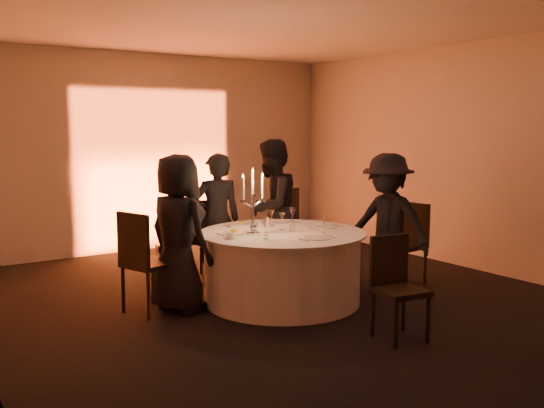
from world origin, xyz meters
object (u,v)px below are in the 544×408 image
chair_front (396,281)px  chair_right (408,238)px  coffee_cup (231,236)px  candelabra (253,211)px  chair_left (143,256)px  guest_back_right (271,208)px  chair_back_right (283,222)px  banquet_table (282,267)px  guest_left (178,233)px  guest_right (387,224)px  guest_back_left (217,220)px  chair_back_left (190,235)px

chair_front → chair_right: bearing=48.8°
chair_right → coffee_cup: 2.42m
coffee_cup → candelabra: candelabra is taller
chair_left → guest_back_right: (1.95, 0.61, 0.28)m
chair_back_right → guest_back_right: (-0.45, -0.40, 0.27)m
chair_back_right → chair_right: 1.77m
banquet_table → coffee_cup: 0.80m
chair_front → guest_left: size_ratio=0.57×
chair_back_right → coffee_cup: chair_back_right is taller
chair_left → guest_left: 0.42m
guest_right → guest_back_left: bearing=-151.1°
chair_back_left → chair_front: 2.96m
guest_back_right → candelabra: bearing=21.2°
chair_right → guest_right: (-0.53, -0.19, 0.25)m
chair_back_left → chair_front: size_ratio=1.09×
candelabra → chair_front: bearing=-69.1°
banquet_table → chair_front: 1.50m
guest_back_left → coffee_cup: size_ratio=14.40×
chair_back_left → guest_right: 2.41m
chair_back_left → chair_back_right: chair_back_right is taller
chair_front → guest_back_right: bearing=90.9°
guest_left → chair_left: bearing=59.3°
chair_right → candelabra: candelabra is taller
chair_front → guest_back_left: (-0.47, 2.50, 0.28)m
chair_left → guest_back_left: 1.33m
banquet_table → guest_back_right: 1.25m
chair_right → guest_right: size_ratio=0.61×
chair_right → guest_back_right: (-1.19, 1.21, 0.32)m
chair_left → coffee_cup: size_ratio=9.52×
chair_back_right → chair_right: chair_back_right is taller
chair_right → guest_back_left: (-1.97, 1.20, 0.24)m
chair_back_left → guest_back_right: 1.06m
chair_left → coffee_cup: chair_left is taller
chair_right → guest_left: guest_left is taller
chair_back_right → guest_back_right: 0.66m
guest_right → candelabra: 1.61m
chair_back_right → banquet_table: bearing=23.2°
coffee_cup → chair_left: bearing=146.5°
chair_left → chair_back_right: (2.40, 1.01, 0.01)m
guest_back_right → candelabra: (-0.88, -1.00, 0.15)m
chair_back_left → guest_back_left: guest_back_left is taller
guest_back_left → guest_right: bearing=149.9°
chair_right → candelabra: 2.14m
banquet_table → chair_left: 1.49m
chair_back_left → guest_left: guest_left is taller
chair_back_right → candelabra: bearing=14.1°
guest_right → guest_back_right: bearing=-171.9°
banquet_table → guest_right: guest_right is taller
guest_left → banquet_table: bearing=-123.9°
chair_front → coffee_cup: bearing=130.7°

